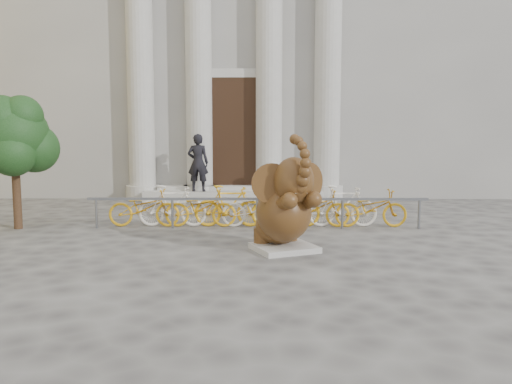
{
  "coord_description": "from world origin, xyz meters",
  "views": [
    {
      "loc": [
        0.95,
        -7.5,
        2.1
      ],
      "look_at": [
        0.84,
        1.89,
        1.1
      ],
      "focal_mm": 35.0,
      "sensor_mm": 36.0,
      "label": 1
    }
  ],
  "objects_px": {
    "elephant_statue": "(285,209)",
    "tree": "(15,137)",
    "bike_rack": "(257,206)",
    "pedestrian": "(198,163)"
  },
  "relations": [
    {
      "from": "elephant_statue",
      "to": "tree",
      "type": "distance_m",
      "value": 6.69
    },
    {
      "from": "bike_rack",
      "to": "elephant_statue",
      "type": "bearing_deg",
      "value": -78.27
    },
    {
      "from": "bike_rack",
      "to": "pedestrian",
      "type": "bearing_deg",
      "value": 113.17
    },
    {
      "from": "elephant_statue",
      "to": "pedestrian",
      "type": "height_order",
      "value": "pedestrian"
    },
    {
      "from": "bike_rack",
      "to": "tree",
      "type": "height_order",
      "value": "tree"
    },
    {
      "from": "bike_rack",
      "to": "tree",
      "type": "relative_size",
      "value": 2.59
    },
    {
      "from": "bike_rack",
      "to": "pedestrian",
      "type": "height_order",
      "value": "pedestrian"
    },
    {
      "from": "tree",
      "to": "pedestrian",
      "type": "height_order",
      "value": "tree"
    },
    {
      "from": "tree",
      "to": "pedestrian",
      "type": "relative_size",
      "value": 1.61
    },
    {
      "from": "elephant_statue",
      "to": "tree",
      "type": "relative_size",
      "value": 0.7
    }
  ]
}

